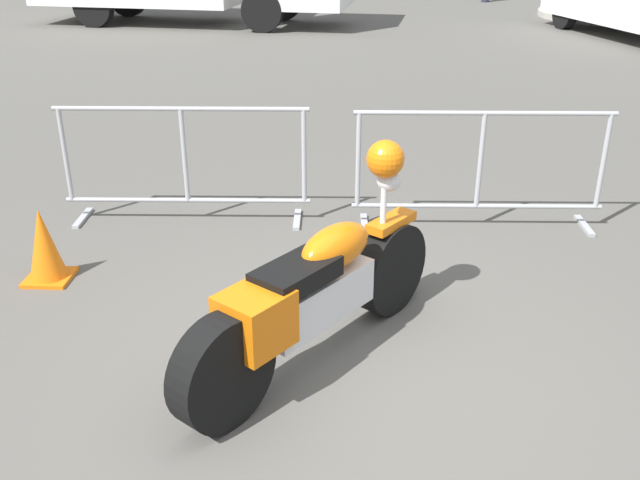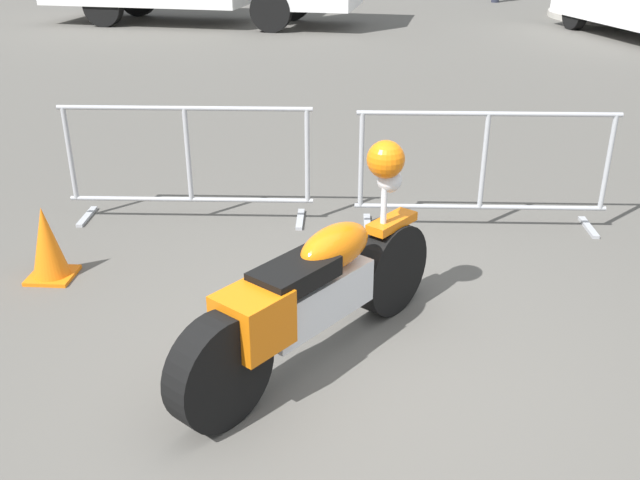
% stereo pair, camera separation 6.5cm
% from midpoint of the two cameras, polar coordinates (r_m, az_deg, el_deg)
% --- Properties ---
extents(ground_plane, '(120.00, 120.00, 0.00)m').
position_cam_midpoint_polar(ground_plane, '(4.49, 2.82, -10.77)').
color(ground_plane, '#54514C').
extents(motorcycle, '(1.49, 1.94, 1.28)m').
position_cam_midpoint_polar(motorcycle, '(4.38, 0.06, -4.12)').
color(motorcycle, black).
rests_on(motorcycle, ground).
extents(crowd_barrier_near, '(2.23, 0.52, 1.07)m').
position_cam_midpoint_polar(crowd_barrier_near, '(6.52, -10.19, 6.11)').
color(crowd_barrier_near, '#9EA0A5').
rests_on(crowd_barrier_near, ground).
extents(crowd_barrier_far, '(2.23, 0.52, 1.07)m').
position_cam_midpoint_polar(crowd_barrier_far, '(6.41, 13.21, 5.52)').
color(crowd_barrier_far, '#9EA0A5').
rests_on(crowd_barrier_far, ground).
extents(planter_island, '(3.84, 3.84, 0.89)m').
position_cam_midpoint_polar(planter_island, '(21.33, 22.94, 16.60)').
color(planter_island, '#ADA89E').
rests_on(planter_island, ground).
extents(traffic_cone, '(0.34, 0.34, 0.59)m').
position_cam_midpoint_polar(traffic_cone, '(5.83, -20.71, -0.29)').
color(traffic_cone, orange).
rests_on(traffic_cone, ground).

